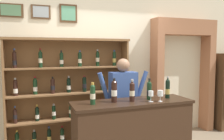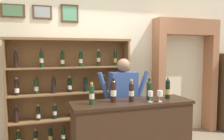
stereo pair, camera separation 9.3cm
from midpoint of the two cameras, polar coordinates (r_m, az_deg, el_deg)
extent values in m
cube|color=beige|center=(4.44, -3.98, 5.12)|extent=(12.00, 0.16, 3.54)
cube|color=#4C331E|center=(4.24, -24.29, 13.31)|extent=(0.38, 0.02, 0.22)
cube|color=#507B56|center=(4.23, -24.31, 13.33)|extent=(0.31, 0.01, 0.18)
cube|color=#4C331E|center=(4.23, -17.80, 13.52)|extent=(0.32, 0.02, 0.23)
cube|color=gray|center=(4.22, -17.80, 13.55)|extent=(0.26, 0.01, 0.18)
cube|color=#4C331E|center=(4.27, -11.36, 13.56)|extent=(0.31, 0.02, 0.31)
cube|color=#4F8C6D|center=(4.26, -11.33, 13.59)|extent=(0.25, 0.01, 0.25)
cube|color=brown|center=(4.08, -25.56, -6.50)|extent=(0.03, 0.31, 1.95)
cube|color=brown|center=(4.38, 2.50, -5.29)|extent=(0.03, 0.31, 1.95)
cube|color=brown|center=(4.25, -11.32, -5.69)|extent=(2.09, 0.02, 1.95)
sphere|color=black|center=(4.23, -23.04, -14.57)|extent=(0.07, 0.07, 0.07)
cylinder|color=black|center=(4.21, -23.05, -14.11)|extent=(0.03, 0.03, 0.08)
cylinder|color=#B79338|center=(4.20, -23.07, -13.69)|extent=(0.04, 0.04, 0.03)
cylinder|color=black|center=(4.27, -19.25, -16.03)|extent=(0.07, 0.07, 0.22)
sphere|color=black|center=(4.23, -19.29, -14.59)|extent=(0.07, 0.07, 0.07)
cylinder|color=black|center=(4.22, -19.30, -14.25)|extent=(0.03, 0.03, 0.06)
cylinder|color=#99999E|center=(4.21, -19.31, -13.97)|extent=(0.03, 0.03, 0.03)
cylinder|color=black|center=(4.28, -15.87, -15.82)|extent=(0.07, 0.07, 0.23)
sphere|color=black|center=(4.24, -15.91, -14.29)|extent=(0.07, 0.07, 0.07)
cylinder|color=black|center=(4.22, -15.92, -13.83)|extent=(0.03, 0.03, 0.08)
cylinder|color=navy|center=(4.21, -15.93, -13.43)|extent=(0.04, 0.04, 0.03)
cylinder|color=tan|center=(4.28, -15.87, -15.93)|extent=(0.07, 0.07, 0.07)
cylinder|color=black|center=(4.28, -12.82, -15.83)|extent=(0.07, 0.07, 0.22)
sphere|color=black|center=(4.24, -12.85, -14.36)|extent=(0.07, 0.07, 0.07)
cylinder|color=black|center=(4.22, -12.86, -13.91)|extent=(0.03, 0.03, 0.08)
cylinder|color=maroon|center=(4.21, -12.87, -13.50)|extent=(0.03, 0.03, 0.03)
cylinder|color=silver|center=(4.27, -12.82, -15.80)|extent=(0.07, 0.07, 0.07)
cylinder|color=black|center=(4.32, -8.78, -15.48)|extent=(0.07, 0.07, 0.22)
sphere|color=black|center=(4.28, -8.80, -14.01)|extent=(0.07, 0.07, 0.07)
cylinder|color=black|center=(4.27, -8.81, -13.59)|extent=(0.03, 0.03, 0.08)
cylinder|color=#B79338|center=(4.27, -8.82, -13.24)|extent=(0.03, 0.03, 0.03)
cylinder|color=silver|center=(4.33, -8.78, -15.76)|extent=(0.07, 0.07, 0.07)
cylinder|color=black|center=(4.41, -5.77, -15.10)|extent=(0.07, 0.07, 0.22)
sphere|color=black|center=(4.37, -5.79, -13.70)|extent=(0.07, 0.07, 0.07)
cylinder|color=black|center=(4.36, -5.79, -13.33)|extent=(0.03, 0.03, 0.07)
cylinder|color=#99999E|center=(4.35, -5.79, -13.02)|extent=(0.03, 0.03, 0.03)
cylinder|color=silver|center=(4.41, -5.77, -15.03)|extent=(0.07, 0.07, 0.07)
cylinder|color=black|center=(4.42, -2.35, -14.96)|extent=(0.07, 0.07, 0.23)
sphere|color=black|center=(4.38, -2.36, -13.49)|extent=(0.07, 0.07, 0.07)
cylinder|color=black|center=(4.37, -2.36, -13.06)|extent=(0.03, 0.03, 0.08)
cylinder|color=navy|center=(4.36, -2.36, -12.70)|extent=(0.03, 0.03, 0.03)
cylinder|color=tan|center=(4.42, -2.35, -15.07)|extent=(0.07, 0.07, 0.07)
cylinder|color=black|center=(4.54, 0.55, -14.34)|extent=(0.07, 0.07, 0.23)
sphere|color=black|center=(4.51, 0.56, -12.86)|extent=(0.07, 0.07, 0.07)
cylinder|color=black|center=(4.50, 0.56, -12.49)|extent=(0.03, 0.03, 0.07)
cylinder|color=#B79338|center=(4.49, 0.56, -12.16)|extent=(0.04, 0.04, 0.03)
cylinder|color=silver|center=(4.55, 0.55, -14.60)|extent=(0.07, 0.07, 0.07)
cube|color=brown|center=(4.20, -10.93, -11.54)|extent=(2.03, 0.29, 0.02)
cylinder|color=black|center=(4.10, -23.42, -10.63)|extent=(0.06, 0.06, 0.20)
sphere|color=black|center=(4.08, -23.47, -9.21)|extent=(0.06, 0.06, 0.06)
cylinder|color=black|center=(4.07, -23.49, -8.75)|extent=(0.02, 0.02, 0.08)
cylinder|color=navy|center=(4.06, -23.50, -8.37)|extent=(0.03, 0.03, 0.03)
cylinder|color=black|center=(4.10, -23.43, -10.54)|extent=(0.06, 0.06, 0.06)
cylinder|color=black|center=(4.10, -18.64, -10.48)|extent=(0.06, 0.06, 0.20)
sphere|color=black|center=(4.08, -18.68, -9.06)|extent=(0.06, 0.06, 0.06)
cylinder|color=black|center=(4.07, -18.69, -8.66)|extent=(0.03, 0.03, 0.07)
cylinder|color=#B79338|center=(4.06, -18.70, -8.33)|extent=(0.03, 0.03, 0.03)
cylinder|color=silver|center=(4.11, -18.63, -10.85)|extent=(0.06, 0.06, 0.06)
cylinder|color=black|center=(4.12, -14.81, -10.31)|extent=(0.06, 0.06, 0.20)
sphere|color=black|center=(4.09, -14.84, -8.86)|extent=(0.06, 0.06, 0.06)
cylinder|color=black|center=(4.08, -14.85, -8.55)|extent=(0.03, 0.03, 0.06)
cylinder|color=#99999E|center=(4.08, -14.85, -8.30)|extent=(0.03, 0.03, 0.03)
cylinder|color=silver|center=(4.12, -14.81, -10.32)|extent=(0.06, 0.06, 0.07)
cylinder|color=black|center=(4.17, -10.81, -10.11)|extent=(0.06, 0.06, 0.20)
sphere|color=black|center=(4.14, -10.83, -8.74)|extent=(0.06, 0.06, 0.06)
cylinder|color=black|center=(4.13, -10.84, -8.33)|extent=(0.02, 0.02, 0.07)
cylinder|color=black|center=(4.13, -10.84, -7.99)|extent=(0.03, 0.03, 0.03)
cylinder|color=beige|center=(4.16, -10.81, -10.00)|extent=(0.06, 0.06, 0.06)
cylinder|color=black|center=(4.19, -6.80, -9.98)|extent=(0.06, 0.06, 0.19)
sphere|color=black|center=(4.17, -6.81, -8.63)|extent=(0.06, 0.06, 0.06)
cylinder|color=black|center=(4.16, -6.82, -8.13)|extent=(0.03, 0.03, 0.08)
cylinder|color=black|center=(4.15, -6.82, -7.70)|extent=(0.03, 0.03, 0.03)
cylinder|color=black|center=(4.20, -6.80, -10.08)|extent=(0.06, 0.06, 0.06)
cylinder|color=black|center=(4.32, -3.35, -9.45)|extent=(0.06, 0.06, 0.20)
sphere|color=black|center=(4.29, -3.35, -8.07)|extent=(0.06, 0.06, 0.06)
cylinder|color=black|center=(4.28, -3.36, -7.60)|extent=(0.03, 0.03, 0.08)
cylinder|color=maroon|center=(4.28, -3.36, -7.19)|extent=(0.03, 0.03, 0.03)
cylinder|color=silver|center=(4.32, -3.35, -9.57)|extent=(0.06, 0.06, 0.06)
cylinder|color=black|center=(4.40, 0.12, -9.23)|extent=(0.06, 0.06, 0.19)
sphere|color=black|center=(4.38, 0.12, -7.94)|extent=(0.06, 0.06, 0.06)
cylinder|color=black|center=(4.37, 0.12, -7.65)|extent=(0.03, 0.03, 0.06)
cylinder|color=#B79338|center=(4.37, 0.12, -7.42)|extent=(0.03, 0.03, 0.03)
cylinder|color=black|center=(4.40, 0.12, -9.45)|extent=(0.06, 0.06, 0.06)
cube|color=brown|center=(4.10, -11.03, -5.58)|extent=(2.03, 0.29, 0.02)
cylinder|color=black|center=(4.02, -23.37, -4.33)|extent=(0.07, 0.07, 0.22)
sphere|color=black|center=(4.00, -23.42, -2.70)|extent=(0.07, 0.07, 0.07)
cylinder|color=black|center=(4.00, -23.44, -2.31)|extent=(0.03, 0.03, 0.07)
cylinder|color=#99999E|center=(4.00, -23.45, -1.98)|extent=(0.03, 0.03, 0.03)
cylinder|color=silver|center=(4.02, -23.35, -4.74)|extent=(0.07, 0.07, 0.07)
cylinder|color=#19381E|center=(4.04, -19.07, -4.16)|extent=(0.07, 0.07, 0.22)
sphere|color=#19381E|center=(4.03, -19.12, -2.54)|extent=(0.07, 0.07, 0.07)
cylinder|color=#19381E|center=(4.02, -19.13, -2.08)|extent=(0.03, 0.03, 0.08)
cylinder|color=maroon|center=(4.02, -19.14, -1.67)|extent=(0.03, 0.03, 0.03)
cylinder|color=silver|center=(4.04, -19.07, -4.44)|extent=(0.07, 0.07, 0.07)
cylinder|color=black|center=(4.03, -15.07, -4.09)|extent=(0.07, 0.07, 0.22)
sphere|color=black|center=(4.01, -15.11, -2.48)|extent=(0.07, 0.07, 0.07)
cylinder|color=black|center=(4.01, -15.12, -2.12)|extent=(0.03, 0.03, 0.06)
cylinder|color=black|center=(4.01, -15.12, -1.83)|extent=(0.03, 0.03, 0.03)
cylinder|color=black|center=(4.03, -15.07, -4.22)|extent=(0.07, 0.07, 0.07)
cylinder|color=black|center=(4.07, -11.29, -3.97)|extent=(0.07, 0.07, 0.21)
sphere|color=black|center=(4.06, -11.31, -2.41)|extent=(0.07, 0.07, 0.07)
cylinder|color=black|center=(4.05, -11.32, -2.01)|extent=(0.03, 0.03, 0.07)
cylinder|color=#99999E|center=(4.05, -11.32, -1.67)|extent=(0.03, 0.03, 0.03)
cylinder|color=silver|center=(4.07, -11.28, -4.23)|extent=(0.07, 0.07, 0.07)
cylinder|color=black|center=(4.09, -7.47, -3.77)|extent=(0.07, 0.07, 0.22)
sphere|color=black|center=(4.08, -7.49, -2.14)|extent=(0.07, 0.07, 0.07)
cylinder|color=black|center=(4.07, -7.49, -1.82)|extent=(0.03, 0.03, 0.06)
cylinder|color=maroon|center=(4.07, -7.49, -1.57)|extent=(0.03, 0.03, 0.03)
cylinder|color=black|center=(4.09, -7.47, -3.91)|extent=(0.07, 0.07, 0.07)
cylinder|color=#19381E|center=(4.20, -2.98, -3.59)|extent=(0.07, 0.07, 0.21)
sphere|color=#19381E|center=(4.19, -2.98, -2.08)|extent=(0.07, 0.07, 0.07)
cylinder|color=#19381E|center=(4.19, -2.99, -1.64)|extent=(0.03, 0.03, 0.08)
cylinder|color=#B79338|center=(4.18, -2.99, -1.25)|extent=(0.03, 0.03, 0.03)
cylinder|color=silver|center=(4.20, -2.98, -3.45)|extent=(0.07, 0.07, 0.07)
cylinder|color=#19381E|center=(4.31, 0.65, -3.31)|extent=(0.07, 0.07, 0.22)
sphere|color=#19381E|center=(4.29, 0.65, -1.77)|extent=(0.07, 0.07, 0.07)
cylinder|color=#19381E|center=(4.29, 0.65, -1.47)|extent=(0.03, 0.03, 0.06)
cylinder|color=#99999E|center=(4.29, 0.65, -1.23)|extent=(0.03, 0.03, 0.03)
cylinder|color=silver|center=(4.31, 0.65, -3.46)|extent=(0.07, 0.07, 0.07)
cube|color=brown|center=(4.04, -11.13, 0.62)|extent=(2.03, 0.29, 0.02)
cylinder|color=black|center=(3.99, -23.54, 2.07)|extent=(0.06, 0.06, 0.23)
sphere|color=black|center=(3.99, -23.60, 3.78)|extent=(0.06, 0.06, 0.06)
cylinder|color=black|center=(3.99, -23.62, 4.28)|extent=(0.03, 0.03, 0.08)
cylinder|color=navy|center=(3.99, -23.63, 4.71)|extent=(0.03, 0.03, 0.03)
cylinder|color=black|center=(3.99, -23.53, 1.64)|extent=(0.07, 0.07, 0.07)
cylinder|color=black|center=(3.97, -17.90, 2.23)|extent=(0.06, 0.06, 0.23)
sphere|color=black|center=(3.97, -17.94, 3.95)|extent=(0.06, 0.06, 0.06)
cylinder|color=black|center=(3.97, -17.96, 4.48)|extent=(0.02, 0.02, 0.08)
cylinder|color=maroon|center=(3.97, -17.97, 4.93)|extent=(0.03, 0.03, 0.03)
cylinder|color=beige|center=(3.97, -17.90, 2.22)|extent=(0.07, 0.07, 0.07)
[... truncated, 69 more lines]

